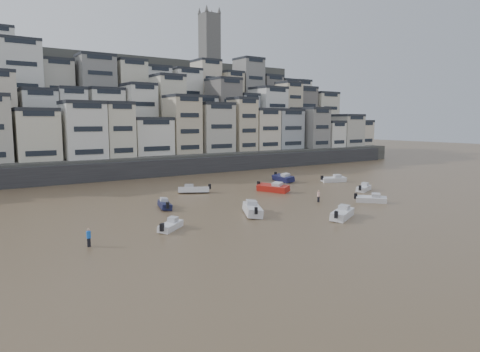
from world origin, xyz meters
TOP-DOWN VIEW (x-y plane):
  - ground at (0.00, 0.00)m, footprint 400.00×400.00m
  - harbor_wall at (10.00, 65.00)m, footprint 140.00×3.00m
  - hillside at (14.73, 104.84)m, footprint 141.04×66.00m
  - boat_a at (11.81, 15.93)m, footprint 5.80×4.17m
  - boat_b at (22.85, 20.48)m, footprint 4.14×4.44m
  - boat_c at (4.24, 23.77)m, footprint 4.74×6.47m
  - boat_d at (30.22, 27.87)m, footprint 5.01×3.38m
  - boat_e at (17.15, 35.75)m, footprint 3.87×6.27m
  - boat_f at (-3.18, 33.46)m, footprint 2.59×4.74m
  - boat_g at (33.89, 38.02)m, footprint 5.46×3.40m
  - boat_h at (5.91, 42.19)m, footprint 5.62×4.23m
  - boat_i at (26.40, 44.12)m, footprint 2.89×6.31m
  - boat_j at (-7.44, 22.64)m, footprint 4.21×3.79m
  - person_blue at (-16.40, 21.17)m, footprint 0.44×0.44m
  - person_pink at (16.90, 25.03)m, footprint 0.44×0.44m

SIDE VIEW (x-z plane):
  - ground at x=0.00m, z-range 0.00..0.00m
  - boat_j at x=-7.44m, z-range 0.00..1.17m
  - boat_f at x=-3.18m, z-range 0.00..1.23m
  - boat_b at x=22.85m, z-range 0.00..1.25m
  - boat_d at x=30.22m, z-range 0.00..1.31m
  - boat_g at x=33.89m, z-range 0.00..1.42m
  - boat_h at x=5.91m, z-range 0.00..1.49m
  - boat_a at x=11.81m, z-range 0.00..1.52m
  - boat_e at x=17.15m, z-range 0.00..1.63m
  - boat_i at x=26.40m, z-range 0.00..1.66m
  - boat_c at x=4.24m, z-range 0.00..1.70m
  - person_blue at x=-16.40m, z-range 0.00..1.74m
  - person_pink at x=16.90m, z-range 0.00..1.74m
  - harbor_wall at x=10.00m, z-range 0.00..3.50m
  - hillside at x=14.73m, z-range -11.99..38.01m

